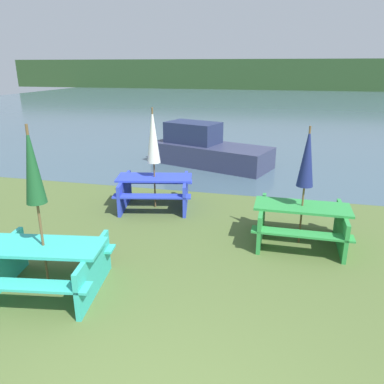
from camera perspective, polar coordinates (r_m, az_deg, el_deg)
name	(u,v)px	position (r m, az deg, el deg)	size (l,w,h in m)	color
water	(272,104)	(34.29, 12.14, 13.01)	(60.00, 50.00, 0.00)	#425B6B
far_treeline	(278,75)	(54.16, 13.01, 17.04)	(80.00, 1.60, 4.00)	#284723
picnic_table_teal	(46,263)	(5.93, -21.38, -10.06)	(1.89, 1.62, 0.73)	#33B7A8
picnic_table_green	(301,220)	(7.24, 16.25, -4.17)	(1.72, 1.39, 0.74)	green
picnic_table_blue	(155,189)	(8.75, -5.69, 0.53)	(1.96, 1.70, 0.74)	blue
umbrella_white	(153,136)	(8.45, -5.95, 8.46)	(0.30, 0.30, 2.31)	brown
umbrella_navy	(307,158)	(6.88, 17.14, 5.03)	(0.30, 0.30, 2.20)	brown
umbrella_darkgreen	(32,167)	(5.42, -23.18, 3.58)	(0.28, 0.28, 2.46)	brown
boat	(207,150)	(12.58, 2.27, 6.47)	(4.22, 2.73, 1.38)	#333856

